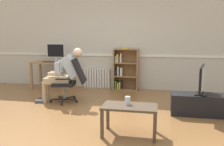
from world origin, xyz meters
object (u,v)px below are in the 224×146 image
(computer_mouse, at_px, (62,62))
(drinking_glass, at_px, (128,100))
(bookshelf, at_px, (124,70))
(tv_stand, at_px, (200,104))
(radiator, at_px, (97,78))
(coffee_table, at_px, (130,110))
(imac_monitor, at_px, (56,51))
(office_chair, at_px, (71,79))
(tv_screen, at_px, (202,80))
(keyboard, at_px, (50,62))
(computer_desk, at_px, (53,66))
(person_seated, at_px, (63,73))

(computer_mouse, distance_m, drinking_glass, 3.32)
(bookshelf, relative_size, tv_stand, 1.07)
(radiator, xyz_separation_m, coffee_table, (1.35, -3.11, 0.11))
(imac_monitor, relative_size, office_chair, 0.52)
(computer_mouse, height_order, drinking_glass, computer_mouse)
(computer_mouse, xyz_separation_m, office_chair, (0.65, -1.04, -0.25))
(drinking_glass, bearing_deg, tv_stand, 43.57)
(imac_monitor, relative_size, tv_screen, 0.65)
(bookshelf, height_order, tv_stand, bookshelf)
(keyboard, bearing_deg, computer_desk, 86.08)
(imac_monitor, relative_size, computer_mouse, 5.09)
(tv_stand, bearing_deg, tv_screen, -12.09)
(coffee_table, bearing_deg, tv_stand, 45.93)
(tv_screen, height_order, drinking_glass, tv_screen)
(computer_desk, distance_m, tv_stand, 3.97)
(computer_desk, distance_m, computer_mouse, 0.37)
(tv_screen, bearing_deg, person_seated, 95.62)
(bookshelf, bearing_deg, radiator, 172.99)
(bookshelf, bearing_deg, person_seated, -127.21)
(drinking_glass, bearing_deg, tv_screen, 43.53)
(computer_desk, xyz_separation_m, tv_screen, (3.64, -1.52, 0.03))
(keyboard, height_order, office_chair, office_chair)
(person_seated, bearing_deg, tv_screen, 73.17)
(imac_monitor, xyz_separation_m, tv_screen, (3.59, -1.59, -0.37))
(keyboard, height_order, person_seated, person_seated)
(keyboard, xyz_separation_m, person_seated, (0.81, -1.05, -0.12))
(radiator, distance_m, drinking_glass, 3.33)
(computer_mouse, relative_size, person_seated, 0.08)
(tv_screen, bearing_deg, drinking_glass, 145.62)
(tv_stand, xyz_separation_m, tv_screen, (0.00, -0.00, 0.47))
(coffee_table, distance_m, drinking_glass, 0.14)
(keyboard, xyz_separation_m, radiator, (1.14, 0.53, -0.49))
(person_seated, distance_m, tv_screen, 2.86)
(imac_monitor, relative_size, keyboard, 1.30)
(bookshelf, xyz_separation_m, tv_stand, (1.72, -1.81, -0.35))
(bookshelf, height_order, office_chair, bookshelf)
(computer_desk, relative_size, bookshelf, 0.98)
(bookshelf, distance_m, tv_screen, 2.50)
(office_chair, distance_m, coffee_table, 2.17)
(bookshelf, distance_m, person_seated, 1.87)
(computer_desk, bearing_deg, bookshelf, 8.63)
(office_chair, bearing_deg, tv_stand, 72.14)
(drinking_glass, bearing_deg, radiator, 113.14)
(computer_mouse, height_order, office_chair, office_chair)
(person_seated, distance_m, drinking_glass, 2.20)
(imac_monitor, bearing_deg, keyboard, -107.02)
(imac_monitor, xyz_separation_m, office_chair, (0.91, -1.24, -0.51))
(radiator, height_order, coffee_table, radiator)
(bookshelf, bearing_deg, computer_mouse, -165.62)
(office_chair, relative_size, person_seated, 0.81)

